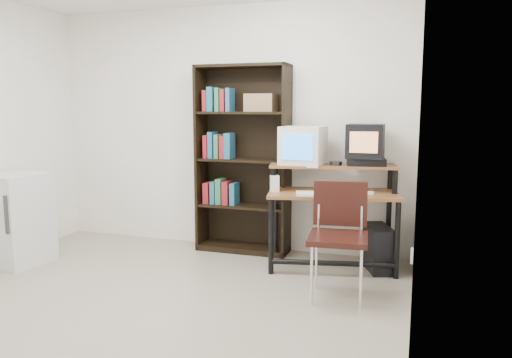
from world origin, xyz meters
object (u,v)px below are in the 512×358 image
(computer_desk, at_px, (333,196))
(bookshelf, at_px, (243,158))
(school_chair, at_px, (339,226))
(crt_monitor, at_px, (303,146))
(pc_tower, at_px, (378,248))
(mini_fridge, at_px, (16,219))
(crt_tv, at_px, (365,141))

(computer_desk, height_order, bookshelf, bookshelf)
(bookshelf, bearing_deg, school_chair, -40.49)
(crt_monitor, xyz_separation_m, pc_tower, (0.74, -0.03, -0.95))
(computer_desk, height_order, mini_fridge, computer_desk)
(crt_monitor, height_order, pc_tower, crt_monitor)
(computer_desk, distance_m, school_chair, 0.75)
(bookshelf, bearing_deg, computer_desk, -15.71)
(crt_monitor, xyz_separation_m, school_chair, (0.48, -0.79, -0.59))
(computer_desk, bearing_deg, bookshelf, 152.81)
(computer_desk, xyz_separation_m, school_chair, (0.17, -0.72, -0.12))
(computer_desk, bearing_deg, crt_tv, 17.48)
(crt_monitor, bearing_deg, school_chair, -55.49)
(crt_monitor, height_order, bookshelf, bookshelf)
(school_chair, xyz_separation_m, mini_fridge, (-3.14, -0.13, -0.13))
(bookshelf, xyz_separation_m, mini_fridge, (-1.96, -1.13, -0.55))
(crt_tv, relative_size, pc_tower, 0.77)
(crt_monitor, bearing_deg, computer_desk, -9.60)
(bookshelf, distance_m, mini_fridge, 2.33)
(crt_tv, relative_size, mini_fridge, 0.39)
(pc_tower, height_order, mini_fridge, mini_fridge)
(computer_desk, bearing_deg, school_chair, -88.18)
(crt_tv, height_order, bookshelf, bookshelf)
(crt_monitor, relative_size, mini_fridge, 0.48)
(mini_fridge, bearing_deg, school_chair, 9.90)
(school_chair, bearing_deg, mini_fridge, 176.88)
(bookshelf, bearing_deg, crt_monitor, -17.00)
(crt_tv, distance_m, school_chair, 1.08)
(computer_desk, height_order, crt_monitor, crt_monitor)
(school_chair, distance_m, mini_fridge, 3.14)
(crt_tv, xyz_separation_m, pc_tower, (0.16, -0.11, -1.00))
(computer_desk, distance_m, crt_monitor, 0.57)
(computer_desk, xyz_separation_m, crt_monitor, (-0.31, 0.07, 0.47))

